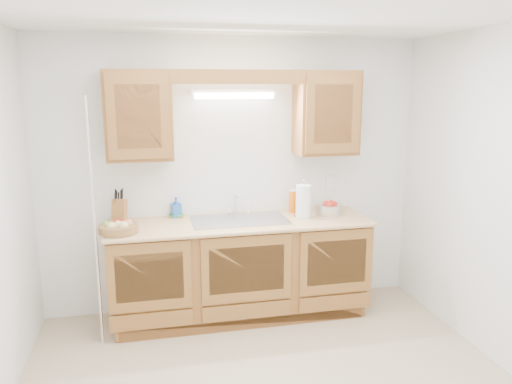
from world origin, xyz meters
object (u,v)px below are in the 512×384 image
object	(u,v)px
apple_bowl	(329,208)
knife_block	(120,211)
paper_towel	(303,201)
fruit_basket	(118,227)

from	to	relation	value
apple_bowl	knife_block	bearing A→B (deg)	176.65
knife_block	paper_towel	size ratio (longest dim) A/B	0.88
paper_towel	knife_block	bearing A→B (deg)	174.46
knife_block	apple_bowl	xyz separation A→B (m)	(1.88, -0.11, -0.05)
fruit_basket	paper_towel	size ratio (longest dim) A/B	0.94
fruit_basket	apple_bowl	world-z (taller)	apple_bowl
paper_towel	apple_bowl	world-z (taller)	paper_towel
apple_bowl	fruit_basket	bearing A→B (deg)	-174.47
fruit_basket	paper_towel	distance (m)	1.62
paper_towel	apple_bowl	bearing A→B (deg)	9.90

